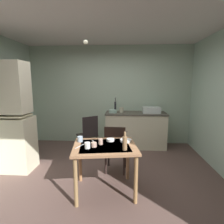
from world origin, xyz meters
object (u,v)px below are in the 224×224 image
at_px(hand_pump, 115,106).
at_px(dining_table, 105,152).
at_px(teacup_cream, 87,145).
at_px(chair_by_counter, 88,134).
at_px(serving_bowl_wide, 110,140).
at_px(hutch_cabinet, 10,121).
at_px(chair_far_side, 115,148).
at_px(sink_basin, 151,110).
at_px(glass_bottle, 125,143).
at_px(mixing_bowl_counter, 113,111).

distance_m(hand_pump, dining_table, 2.16).
height_order(dining_table, teacup_cream, teacup_cream).
xyz_separation_m(hand_pump, dining_table, (-0.05, -2.12, -0.44)).
distance_m(chair_by_counter, teacup_cream, 1.67).
bearing_deg(teacup_cream, serving_bowl_wide, 48.96).
xyz_separation_m(hutch_cabinet, teacup_cream, (1.65, -0.76, -0.18)).
xyz_separation_m(chair_far_side, chair_by_counter, (-0.68, 0.84, 0.01)).
relative_size(sink_basin, hand_pump, 1.13).
height_order(hutch_cabinet, glass_bottle, hutch_cabinet).
bearing_deg(mixing_bowl_counter, serving_bowl_wide, -87.71).
bearing_deg(chair_far_side, dining_table, -102.07).
bearing_deg(chair_by_counter, glass_bottle, -62.56).
distance_m(sink_basin, serving_bowl_wide, 2.09).
bearing_deg(mixing_bowl_counter, chair_by_counter, -134.36).
bearing_deg(sink_basin, glass_bottle, -107.09).
xyz_separation_m(hand_pump, chair_far_side, (0.08, -1.49, -0.60)).
distance_m(hutch_cabinet, sink_basin, 3.23).
bearing_deg(teacup_cream, sink_basin, 60.96).
relative_size(chair_far_side, teacup_cream, 10.26).
bearing_deg(hand_pump, glass_bottle, -83.85).
height_order(chair_far_side, serving_bowl_wide, chair_far_side).
relative_size(hutch_cabinet, serving_bowl_wide, 16.25).
bearing_deg(chair_far_side, teacup_cream, -115.94).
bearing_deg(serving_bowl_wide, dining_table, -108.17).
height_order(chair_by_counter, serving_bowl_wide, chair_by_counter).
height_order(teacup_cream, glass_bottle, glass_bottle).
distance_m(hutch_cabinet, hand_pump, 2.46).
xyz_separation_m(sink_basin, glass_bottle, (-0.69, -2.24, -0.13)).
bearing_deg(serving_bowl_wide, sink_basin, 63.66).
bearing_deg(glass_bottle, sink_basin, 72.91).
xyz_separation_m(sink_basin, serving_bowl_wide, (-0.92, -1.86, -0.22)).
height_order(mixing_bowl_counter, dining_table, mixing_bowl_counter).
distance_m(hand_pump, chair_by_counter, 1.06).
distance_m(chair_far_side, glass_bottle, 0.89).
distance_m(hutch_cabinet, teacup_cream, 1.82).
height_order(sink_basin, teacup_cream, sink_basin).
relative_size(mixing_bowl_counter, chair_by_counter, 0.23).
xyz_separation_m(hutch_cabinet, chair_far_side, (2.02, 0.01, -0.49)).
bearing_deg(serving_bowl_wide, chair_far_side, 81.17).
xyz_separation_m(mixing_bowl_counter, chair_by_counter, (-0.54, -0.56, -0.46)).
bearing_deg(hand_pump, chair_far_side, -86.98).
relative_size(hutch_cabinet, chair_far_side, 2.28).
relative_size(mixing_bowl_counter, teacup_cream, 2.38).
distance_m(sink_basin, chair_far_side, 1.76).
height_order(hutch_cabinet, hand_pump, hutch_cabinet).
relative_size(hand_pump, glass_bottle, 1.47).
bearing_deg(dining_table, chair_by_counter, 110.49).
bearing_deg(chair_far_side, hand_pump, 93.02).
bearing_deg(chair_by_counter, chair_far_side, -51.01).
bearing_deg(glass_bottle, hutch_cabinet, 160.31).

